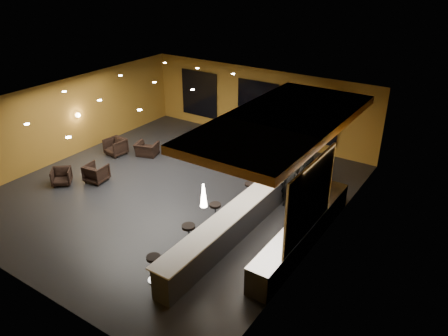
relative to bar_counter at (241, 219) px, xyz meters
The scene contains 34 objects.
floor 3.82m from the bar_counter, 164.68° to the left, with size 12.00×13.00×0.10m, color black.
ceiling 4.86m from the bar_counter, 164.68° to the left, with size 12.00×13.00×0.10m, color black.
wall_back 8.48m from the bar_counter, 115.80° to the left, with size 12.00×0.10×3.50m, color olive.
wall_front 6.76m from the bar_counter, 123.33° to the right, with size 12.00×0.10×3.50m, color olive.
wall_left 9.83m from the bar_counter, behind, with size 0.10×13.00×3.50m, color olive.
wall_right 2.88m from the bar_counter, 22.62° to the left, with size 0.10×13.00×3.50m, color olive.
wood_soffit 3.51m from the bar_counter, 80.07° to the left, with size 3.60×8.00×0.28m, color #A56B30.
window_left 10.39m from the bar_counter, 133.86° to the left, with size 2.20×0.06×2.40m, color black.
window_center 8.37m from the bar_counter, 116.13° to the left, with size 2.20×0.06×2.40m, color black.
window_right 7.56m from the bar_counter, 94.99° to the left, with size 2.20×0.06×2.40m, color black.
tile_backsplash 2.75m from the bar_counter, ahead, with size 0.06×3.20×2.40m, color white.
bar_counter is the anchor object (origin of this frame).
bar_top 0.52m from the bar_counter, ahead, with size 0.78×8.10×0.05m, color silver.
prep_counter 2.06m from the bar_counter, 14.04° to the left, with size 0.70×6.00×0.86m, color black.
prep_top 2.10m from the bar_counter, 14.04° to the left, with size 0.72×6.00×0.03m, color silver.
wall_shelf_lower 2.44m from the bar_counter, ahead, with size 0.30×1.50×0.03m, color silver.
wall_shelf_upper 2.67m from the bar_counter, ahead, with size 0.30×1.50×0.03m, color silver.
column 4.77m from the bar_counter, 90.00° to the left, with size 0.60×0.60×3.50m, color brown.
wall_sconce 9.73m from the bar_counter, behind, with size 0.22×0.22×0.22m, color #FFE5B2.
pendant_0 2.72m from the bar_counter, 90.00° to the right, with size 0.20×0.20×0.70m, color white.
pendant_1 1.92m from the bar_counter, 90.00° to the left, with size 0.20×0.20×0.70m, color white.
pendant_2 3.52m from the bar_counter, 90.00° to the left, with size 0.20×0.20×0.70m, color white.
staff_a 2.51m from the bar_counter, 76.27° to the left, with size 0.63×0.41×1.72m, color black.
staff_b 3.27m from the bar_counter, 72.40° to the left, with size 0.91×0.71×1.88m, color black.
staff_c 3.21m from the bar_counter, 59.97° to the left, with size 0.80×0.52×1.65m, color black.
armchair_a 7.79m from the bar_counter, behind, with size 0.72×0.74×0.67m, color black.
armchair_b 6.74m from the bar_counter, behind, with size 0.80×0.82×0.74m, color black.
armchair_c 8.31m from the bar_counter, 165.10° to the left, with size 0.82×0.85×0.77m, color black.
armchair_d 7.36m from the bar_counter, 157.15° to the left, with size 0.95×0.83×0.62m, color black.
bar_stool_0 3.46m from the bar_counter, 102.36° to the right, with size 0.42×0.42×0.84m.
bar_stool_1 1.87m from the bar_counter, 116.94° to the right, with size 0.44×0.44×0.87m.
bar_stool_2 0.95m from the bar_counter, behind, with size 0.41×0.41×0.81m.
bar_stool_3 1.99m from the bar_counter, 112.05° to the left, with size 0.40×0.40×0.79m.
bar_stool_4 3.45m from the bar_counter, 103.31° to the left, with size 0.41×0.41×0.80m.
Camera 1 is at (9.89, -11.36, 8.32)m, focal length 35.00 mm.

